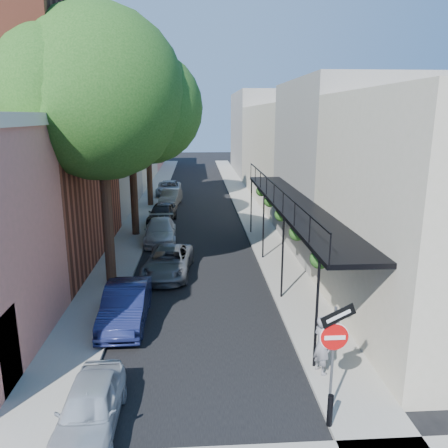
{
  "coord_description": "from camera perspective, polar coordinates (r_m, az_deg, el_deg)",
  "views": [
    {
      "loc": [
        -0.03,
        -8.14,
        7.21
      ],
      "look_at": [
        1.08,
        9.47,
        2.8
      ],
      "focal_mm": 35.0,
      "sensor_mm": 36.0,
      "label": 1
    }
  ],
  "objects": [
    {
      "name": "road_surface",
      "position": [
        38.82,
        -3.51,
        3.31
      ],
      "size": [
        6.0,
        64.0,
        0.01
      ],
      "primitive_type": "cube",
      "color": "black",
      "rests_on": "ground"
    },
    {
      "name": "sidewalk_left",
      "position": [
        39.01,
        -9.41,
        3.29
      ],
      "size": [
        2.0,
        64.0,
        0.12
      ],
      "primitive_type": "cube",
      "color": "gray",
      "rests_on": "ground"
    },
    {
      "name": "sidewalk_right",
      "position": [
        39.02,
        2.38,
        3.47
      ],
      "size": [
        2.0,
        64.0,
        0.12
      ],
      "primitive_type": "cube",
      "color": "gray",
      "rests_on": "ground"
    },
    {
      "name": "buildings_left",
      "position": [
        38.12,
        -17.96,
        9.95
      ],
      "size": [
        10.1,
        59.1,
        12.0
      ],
      "color": "#CF786A",
      "rests_on": "ground"
    },
    {
      "name": "buildings_right",
      "position": [
        38.8,
        9.99,
        9.71
      ],
      "size": [
        9.8,
        55.0,
        10.0
      ],
      "color": "beige",
      "rests_on": "ground"
    },
    {
      "name": "sign_post",
      "position": [
        10.96,
        14.23,
        -14.63
      ],
      "size": [
        0.89,
        0.17,
        2.99
      ],
      "color": "#595B60",
      "rests_on": "ground"
    },
    {
      "name": "bollard",
      "position": [
        11.34,
        13.68,
        -22.57
      ],
      "size": [
        0.14,
        0.14,
        0.8
      ],
      "primitive_type": "cylinder",
      "color": "black",
      "rests_on": "sidewalk_right"
    },
    {
      "name": "oak_near",
      "position": [
        18.72,
        -14.43,
        15.65
      ],
      "size": [
        7.48,
        6.8,
        11.42
      ],
      "color": "#311D13",
      "rests_on": "ground"
    },
    {
      "name": "oak_mid",
      "position": [
        26.59,
        -11.25,
        13.44
      ],
      "size": [
        6.6,
        6.0,
        10.2
      ],
      "color": "#311D13",
      "rests_on": "ground"
    },
    {
      "name": "oak_far",
      "position": [
        35.58,
        -9.32,
        15.55
      ],
      "size": [
        7.7,
        7.0,
        11.9
      ],
      "color": "#311D13",
      "rests_on": "ground"
    },
    {
      "name": "parked_car_a",
      "position": [
        11.5,
        -17.1,
        -21.91
      ],
      "size": [
        1.4,
        3.4,
        1.16
      ],
      "primitive_type": "imported",
      "rotation": [
        0.0,
        0.0,
        0.01
      ],
      "color": "#A4ACB5",
      "rests_on": "ground"
    },
    {
      "name": "parked_car_b",
      "position": [
        16.08,
        -12.7,
        -10.28
      ],
      "size": [
        1.48,
        4.18,
        1.37
      ],
      "primitive_type": "imported",
      "rotation": [
        0.0,
        0.0,
        0.01
      ],
      "color": "#151A42",
      "rests_on": "ground"
    },
    {
      "name": "parked_car_c",
      "position": [
        20.44,
        -7.29,
        -4.9
      ],
      "size": [
        2.43,
        4.61,
        1.24
      ],
      "primitive_type": "imported",
      "rotation": [
        0.0,
        0.0,
        -0.09
      ],
      "color": "slate",
      "rests_on": "ground"
    },
    {
      "name": "parked_car_d",
      "position": [
        25.74,
        -8.31,
        -0.91
      ],
      "size": [
        1.98,
        4.48,
        1.28
      ],
      "primitive_type": "imported",
      "rotation": [
        0.0,
        0.0,
        0.04
      ],
      "color": "#B9B9BD",
      "rests_on": "ground"
    },
    {
      "name": "parked_car_e",
      "position": [
        30.15,
        -8.1,
        1.42
      ],
      "size": [
        2.04,
        4.23,
        1.39
      ],
      "primitive_type": "imported",
      "rotation": [
        0.0,
        0.0,
        -0.1
      ],
      "color": "black",
      "rests_on": "ground"
    },
    {
      "name": "parked_car_f",
      "position": [
        36.05,
        -6.96,
        3.45
      ],
      "size": [
        1.8,
        4.09,
        1.31
      ],
      "primitive_type": "imported",
      "rotation": [
        0.0,
        0.0,
        -0.11
      ],
      "color": "slate",
      "rests_on": "ground"
    },
    {
      "name": "parked_car_g",
      "position": [
        40.64,
        -7.22,
        4.64
      ],
      "size": [
        2.2,
        4.72,
        1.31
      ],
      "primitive_type": "imported",
      "rotation": [
        0.0,
        0.0,
        0.0
      ],
      "color": "gray",
      "rests_on": "ground"
    },
    {
      "name": "pedestrian",
      "position": [
        12.95,
        12.65,
        -15.11
      ],
      "size": [
        0.61,
        0.73,
        1.71
      ],
      "primitive_type": "imported",
      "rotation": [
        0.0,
        0.0,
        1.94
      ],
      "color": "slate",
      "rests_on": "sidewalk_right"
    }
  ]
}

